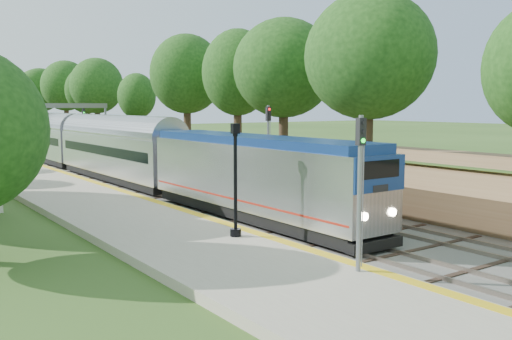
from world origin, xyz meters
TOP-DOWN VIEW (x-y plane):
  - trackbed at (2.00, 60.00)m, footprint 9.50×170.00m
  - platform at (-5.20, 16.00)m, footprint 6.40×68.00m
  - yellow_stripe at (-2.35, 16.00)m, footprint 0.55×68.00m
  - embankment at (10.35, 60.00)m, footprint 10.64×170.00m
  - signal_gantry at (2.47, 54.99)m, footprint 8.40×0.38m
  - trees_behind_platform at (-11.17, 20.67)m, footprint 7.82×53.32m
  - train at (0.00, 73.70)m, footprint 2.82×132.63m
  - lamppost_far at (-3.44, 13.38)m, footprint 0.48×0.48m
  - signal_platform at (-2.90, 6.65)m, footprint 0.31×0.24m
  - signal_farside at (6.20, 24.08)m, footprint 0.32×0.25m

SIDE VIEW (x-z plane):
  - trackbed at x=2.00m, z-range -0.07..0.21m
  - platform at x=-5.20m, z-range 0.00..0.38m
  - yellow_stripe at x=-2.35m, z-range 0.38..0.39m
  - embankment at x=10.35m, z-range -3.89..7.80m
  - train at x=0.00m, z-range 0.06..4.21m
  - lamppost_far at x=-3.44m, z-range 0.12..4.95m
  - signal_platform at x=-2.90m, z-range 0.98..6.24m
  - signal_farside at x=6.20m, z-range 0.77..6.62m
  - trees_behind_platform at x=-11.17m, z-range 0.93..8.14m
  - signal_gantry at x=2.47m, z-range 1.72..7.92m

